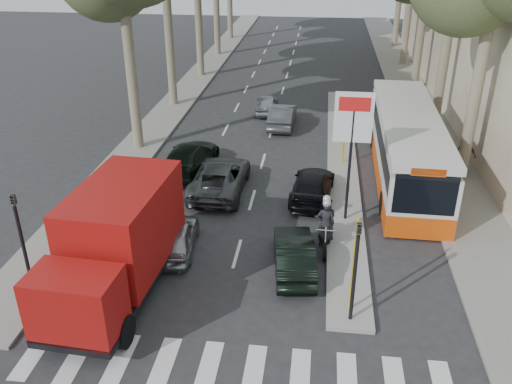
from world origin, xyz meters
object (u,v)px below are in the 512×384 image
at_px(silver_hatchback, 176,237).
at_px(red_truck, 117,242).
at_px(city_bus, 407,145).
at_px(motorcycle, 326,223).
at_px(dark_hatchback, 294,254).

bearing_deg(silver_hatchback, red_truck, 60.13).
distance_m(silver_hatchback, city_bus, 12.37).
bearing_deg(motorcycle, silver_hatchback, -167.85).
xyz_separation_m(dark_hatchback, red_truck, (-5.75, -1.98, 1.29)).
xyz_separation_m(dark_hatchback, city_bus, (4.89, 8.65, 1.07)).
xyz_separation_m(red_truck, city_bus, (10.64, 10.63, -0.22)).
relative_size(red_truck, motorcycle, 2.86).
distance_m(dark_hatchback, red_truck, 6.21).
xyz_separation_m(silver_hatchback, motorcycle, (5.62, 1.21, 0.34)).
bearing_deg(dark_hatchback, silver_hatchback, -15.58).
bearing_deg(red_truck, city_bus, 48.75).
distance_m(red_truck, city_bus, 15.04).
relative_size(dark_hatchback, motorcycle, 1.60).
relative_size(silver_hatchback, city_bus, 0.29).
distance_m(silver_hatchback, dark_hatchback, 4.58).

